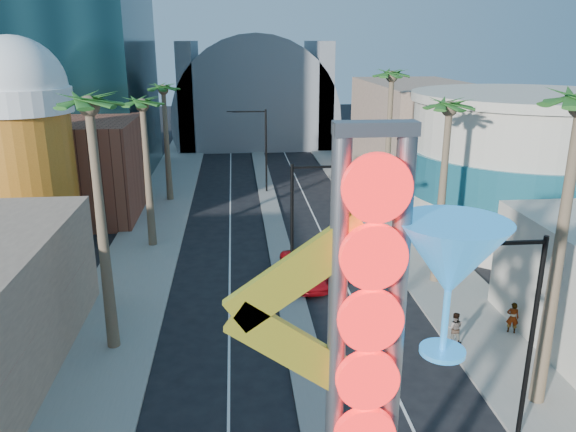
{
  "coord_description": "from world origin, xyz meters",
  "views": [
    {
      "loc": [
        -2.95,
        -8.51,
        14.18
      ],
      "look_at": [
        -0.15,
        20.64,
        4.94
      ],
      "focal_mm": 35.0,
      "sensor_mm": 36.0,
      "label": 1
    }
  ],
  "objects_px": {
    "pedestrian_a": "(513,317)",
    "neon_sign": "(400,343)",
    "red_pickup": "(306,269)",
    "pedestrian_b": "(454,328)"
  },
  "relations": [
    {
      "from": "neon_sign",
      "to": "pedestrian_a",
      "type": "bearing_deg",
      "value": 51.86
    },
    {
      "from": "red_pickup",
      "to": "pedestrian_b",
      "type": "xyz_separation_m",
      "value": [
        6.1,
        -8.28,
        0.18
      ]
    },
    {
      "from": "red_pickup",
      "to": "pedestrian_b",
      "type": "distance_m",
      "value": 10.29
    },
    {
      "from": "pedestrian_b",
      "to": "neon_sign",
      "type": "bearing_deg",
      "value": 78.73
    },
    {
      "from": "neon_sign",
      "to": "pedestrian_a",
      "type": "height_order",
      "value": "neon_sign"
    },
    {
      "from": "red_pickup",
      "to": "pedestrian_b",
      "type": "bearing_deg",
      "value": -57.9
    },
    {
      "from": "neon_sign",
      "to": "pedestrian_a",
      "type": "distance_m",
      "value": 17.04
    },
    {
      "from": "pedestrian_a",
      "to": "neon_sign",
      "type": "bearing_deg",
      "value": 74.44
    },
    {
      "from": "neon_sign",
      "to": "pedestrian_b",
      "type": "relative_size",
      "value": 7.76
    },
    {
      "from": "pedestrian_a",
      "to": "pedestrian_b",
      "type": "bearing_deg",
      "value": 35.42
    }
  ]
}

